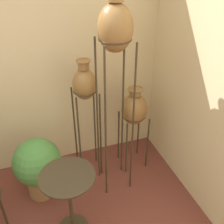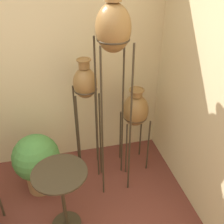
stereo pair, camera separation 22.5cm
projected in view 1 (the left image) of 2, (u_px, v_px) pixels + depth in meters
wall_back at (16, 65)px, 2.82m from camera, size 7.29×0.06×2.70m
vase_stand_tall at (115, 33)px, 2.27m from camera, size 0.32×0.32×2.14m
vase_stand_medium at (85, 87)px, 2.77m from camera, size 0.27×0.27×1.47m
vase_stand_short at (134, 110)px, 3.08m from camera, size 0.31×0.31×1.09m
side_table at (69, 191)px, 2.38m from camera, size 0.50×0.50×0.73m
potted_plant at (38, 165)px, 2.84m from camera, size 0.52×0.52×0.72m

